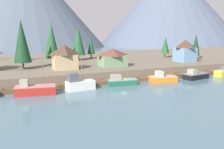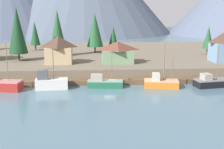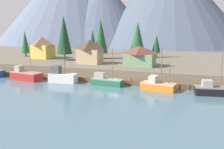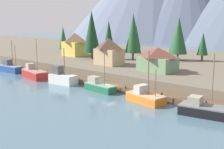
% 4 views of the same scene
% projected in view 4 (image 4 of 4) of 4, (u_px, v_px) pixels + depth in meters
% --- Properties ---
extents(ground_plane, '(400.00, 400.00, 1.00)m').
position_uv_depth(ground_plane, '(163.00, 78.00, 75.42)').
color(ground_plane, '#476675').
extents(dock, '(80.00, 4.00, 1.60)m').
position_uv_depth(dock, '(116.00, 86.00, 61.94)').
color(dock, brown).
rests_on(dock, ground_plane).
extents(shoreline_bank, '(400.00, 56.00, 2.50)m').
position_uv_depth(shoreline_bank, '(187.00, 65.00, 83.95)').
color(shoreline_bank, '#665B4C').
rests_on(shoreline_bank, ground_plane).
extents(mountain_central_peak, '(84.53, 84.53, 48.66)m').
position_uv_depth(mountain_central_peak, '(186.00, 1.00, 193.99)').
color(mountain_central_peak, '#4C566B').
rests_on(mountain_central_peak, ground_plane).
extents(fishing_boat_blue, '(7.55, 3.06, 8.48)m').
position_uv_depth(fishing_boat_blue, '(10.00, 68.00, 80.88)').
color(fishing_boat_blue, navy).
rests_on(fishing_boat_blue, ground_plane).
extents(fishing_boat_red, '(8.59, 4.42, 9.40)m').
position_uv_depth(fishing_boat_red, '(34.00, 74.00, 72.73)').
color(fishing_boat_red, maroon).
rests_on(fishing_boat_red, ground_plane).
extents(fishing_boat_white, '(6.55, 3.45, 7.86)m').
position_uv_depth(fishing_boat_white, '(62.00, 78.00, 66.69)').
color(fishing_boat_white, silver).
rests_on(fishing_boat_white, ground_plane).
extents(fishing_boat_green, '(7.32, 2.87, 8.32)m').
position_uv_depth(fishing_boat_green, '(99.00, 86.00, 60.07)').
color(fishing_boat_green, '#1E5B3D').
rests_on(fishing_boat_green, ground_plane).
extents(fishing_boat_orange, '(7.28, 4.11, 8.93)m').
position_uv_depth(fishing_boat_orange, '(145.00, 97.00, 52.08)').
color(fishing_boat_orange, '#CC6B1E').
rests_on(fishing_boat_orange, ground_plane).
extents(fishing_boat_black, '(7.75, 4.37, 9.39)m').
position_uv_depth(fishing_boat_black, '(204.00, 109.00, 45.04)').
color(fishing_boat_black, black).
rests_on(fishing_boat_black, ground_plane).
extents(house_tan, '(6.72, 5.03, 6.67)m').
position_uv_depth(house_tan, '(109.00, 51.00, 76.68)').
color(house_tan, tan).
rests_on(house_tan, shoreline_bank).
extents(house_yellow, '(6.50, 6.00, 7.10)m').
position_uv_depth(house_yellow, '(75.00, 44.00, 94.35)').
color(house_yellow, gold).
rests_on(house_yellow, shoreline_bank).
extents(house_green, '(7.99, 6.06, 5.28)m').
position_uv_depth(house_green, '(158.00, 59.00, 67.46)').
color(house_green, '#6B8E66').
rests_on(house_green, shoreline_bank).
extents(conifer_near_left, '(4.54, 4.54, 12.91)m').
position_uv_depth(conifer_near_left, '(133.00, 33.00, 85.41)').
color(conifer_near_left, '#4C3823').
rests_on(conifer_near_left, shoreline_bank).
extents(conifer_near_right, '(2.95, 2.95, 7.79)m').
position_uv_depth(conifer_near_right, '(203.00, 44.00, 82.50)').
color(conifer_near_right, '#4C3823').
rests_on(conifer_near_right, shoreline_bank).
extents(conifer_mid_left, '(3.33, 3.33, 10.63)m').
position_uv_depth(conifer_mid_left, '(109.00, 33.00, 111.66)').
color(conifer_mid_left, '#4C3823').
rests_on(conifer_mid_left, shoreline_bank).
extents(conifer_back_right, '(4.77, 4.77, 13.69)m').
position_uv_depth(conifer_back_right, '(92.00, 32.00, 86.19)').
color(conifer_back_right, '#4C3823').
rests_on(conifer_back_right, shoreline_bank).
extents(conifer_centre, '(5.00, 5.00, 11.91)m').
position_uv_depth(conifer_centre, '(178.00, 35.00, 83.63)').
color(conifer_centre, '#4C3823').
rests_on(conifer_centre, shoreline_bank).
extents(conifer_far_left, '(3.13, 3.13, 9.23)m').
position_uv_depth(conifer_far_left, '(136.00, 37.00, 100.72)').
color(conifer_far_left, '#4C3823').
rests_on(conifer_far_left, shoreline_bank).
extents(conifer_far_right, '(3.00, 3.00, 8.86)m').
position_uv_depth(conifer_far_right, '(63.00, 38.00, 101.86)').
color(conifer_far_right, '#4C3823').
rests_on(conifer_far_right, shoreline_bank).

